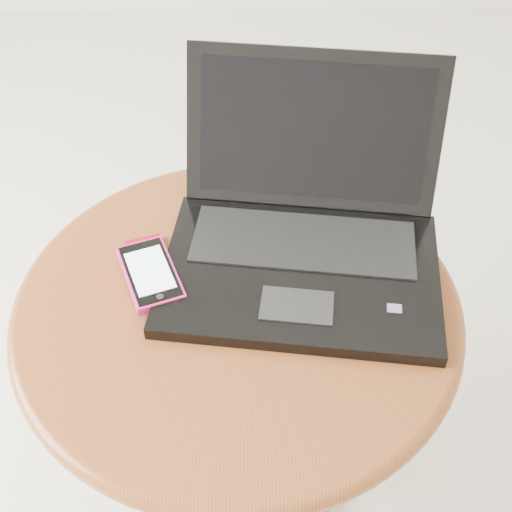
{
  "coord_description": "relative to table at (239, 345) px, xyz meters",
  "views": [
    {
      "loc": [
        0.06,
        -0.57,
        1.2
      ],
      "look_at": [
        0.07,
        0.08,
        0.56
      ],
      "focal_mm": 47.65,
      "sensor_mm": 36.0,
      "label": 1
    }
  ],
  "objects": [
    {
      "name": "laptop",
      "position": [
        0.1,
        0.09,
        0.15
      ],
      "size": [
        0.43,
        0.41,
        0.24
      ],
      "color": "black",
      "rests_on": "table"
    },
    {
      "name": "phone_black",
      "position": [
        -0.13,
        0.07,
        0.11
      ],
      "size": [
        0.08,
        0.11,
        0.01
      ],
      "color": "black",
      "rests_on": "table"
    },
    {
      "name": "phone_pink",
      "position": [
        -0.12,
        0.03,
        0.12
      ],
      "size": [
        0.11,
        0.14,
        0.02
      ],
      "color": "#E02173",
      "rests_on": "phone_black"
    },
    {
      "name": "table",
      "position": [
        0.0,
        0.0,
        0.0
      ],
      "size": [
        0.63,
        0.63,
        0.5
      ],
      "color": "#552A18",
      "rests_on": "ground"
    }
  ]
}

